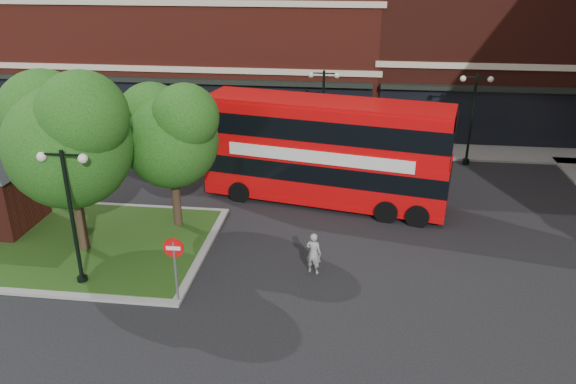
# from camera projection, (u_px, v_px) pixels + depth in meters

# --- Properties ---
(ground) EXTENTS (120.00, 120.00, 0.00)m
(ground) POSITION_uv_depth(u_px,v_px,m) (234.00, 298.00, 19.07)
(ground) COLOR black
(ground) RESTS_ON ground
(pavement_far) EXTENTS (44.00, 3.00, 0.12)m
(pavement_far) POSITION_uv_depth(u_px,v_px,m) (291.00, 145.00, 34.11)
(pavement_far) COLOR slate
(pavement_far) RESTS_ON ground
(terrace_far_left) EXTENTS (26.00, 12.00, 14.00)m
(terrace_far_left) POSITION_uv_depth(u_px,v_px,m) (191.00, 12.00, 39.14)
(terrace_far_left) COLOR maroon
(terrace_far_left) RESTS_ON ground
(terrace_far_right) EXTENTS (18.00, 12.00, 16.00)m
(terrace_far_right) POSITION_uv_depth(u_px,v_px,m) (520.00, 0.00, 36.26)
(terrace_far_right) COLOR #471911
(terrace_far_right) RESTS_ON ground
(traffic_island) EXTENTS (12.60, 7.60, 0.15)m
(traffic_island) POSITION_uv_depth(u_px,v_px,m) (56.00, 241.00, 22.68)
(traffic_island) COLOR gray
(traffic_island) RESTS_ON ground
(tree_island_west) EXTENTS (5.40, 4.71, 7.21)m
(tree_island_west) POSITION_uv_depth(u_px,v_px,m) (66.00, 133.00, 20.29)
(tree_island_west) COLOR #2D2116
(tree_island_west) RESTS_ON ground
(tree_island_east) EXTENTS (4.46, 3.90, 6.29)m
(tree_island_east) POSITION_uv_depth(u_px,v_px,m) (169.00, 131.00, 22.43)
(tree_island_east) COLOR #2D2116
(tree_island_east) RESTS_ON ground
(lamp_island) EXTENTS (1.72, 0.36, 5.00)m
(lamp_island) POSITION_uv_depth(u_px,v_px,m) (71.00, 212.00, 18.76)
(lamp_island) COLOR black
(lamp_island) RESTS_ON ground
(lamp_far_left) EXTENTS (1.72, 0.36, 5.00)m
(lamp_far_left) POSITION_uv_depth(u_px,v_px,m) (323.00, 110.00, 30.97)
(lamp_far_left) COLOR black
(lamp_far_left) RESTS_ON ground
(lamp_far_right) EXTENTS (1.72, 0.36, 5.00)m
(lamp_far_right) POSITION_uv_depth(u_px,v_px,m) (472.00, 115.00, 30.06)
(lamp_far_right) COLOR black
(lamp_far_right) RESTS_ON ground
(bus) EXTENTS (11.42, 4.70, 4.25)m
(bus) POSITION_uv_depth(u_px,v_px,m) (326.00, 145.00, 25.42)
(bus) COLOR red
(bus) RESTS_ON ground
(woman) EXTENTS (0.67, 0.54, 1.60)m
(woman) POSITION_uv_depth(u_px,v_px,m) (314.00, 253.00, 20.29)
(woman) COLOR gray
(woman) RESTS_ON ground
(car_silver) EXTENTS (4.24, 1.97, 1.40)m
(car_silver) POSITION_uv_depth(u_px,v_px,m) (243.00, 136.00, 33.73)
(car_silver) COLOR silver
(car_silver) RESTS_ON ground
(car_white) EXTENTS (3.74, 1.34, 1.23)m
(car_white) POSITION_uv_depth(u_px,v_px,m) (357.00, 141.00, 32.99)
(car_white) COLOR silver
(car_white) RESTS_ON ground
(no_entry_sign) EXTENTS (0.67, 0.08, 2.43)m
(no_entry_sign) POSITION_uv_depth(u_px,v_px,m) (174.00, 258.00, 18.13)
(no_entry_sign) COLOR slate
(no_entry_sign) RESTS_ON ground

